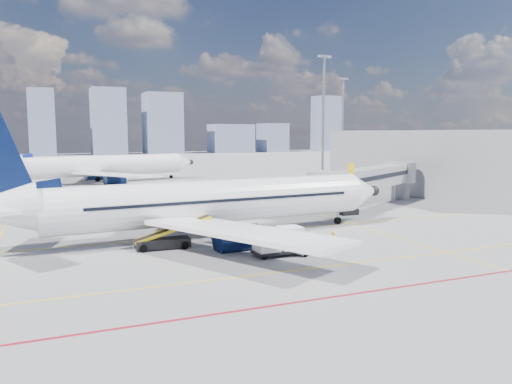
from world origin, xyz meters
TOP-DOWN VIEW (x-y plane):
  - ground at (0.00, 0.00)m, footprint 420.00×420.00m
  - apron_markings at (-0.58, -3.91)m, footprint 90.00×35.12m
  - jet_bridge at (23.51, 16.91)m, footprint 23.55×15.78m
  - terminal_block at (39.95, 26.00)m, footprint 10.00×42.00m
  - floodlight_mast_ne at (38.00, 55.00)m, footprint 3.20×0.61m
  - floodlight_mast_far at (65.00, 90.00)m, footprint 3.20×0.61m
  - distant_skyline at (-9.06, 190.00)m, footprint 258.43×15.52m
  - main_aircraft at (-2.98, 7.21)m, footprint 41.38×36.03m
  - second_aircraft at (-6.76, 63.28)m, footprint 40.33×34.70m
  - baggage_tug at (3.08, -2.32)m, footprint 2.12×1.69m
  - cargo_dolly at (0.96, -1.70)m, footprint 4.12×1.89m
  - belt_loader at (-6.82, 4.17)m, footprint 6.50×1.91m
  - ramp_worker at (5.89, -1.86)m, footprint 0.65×0.72m

SIDE VIEW (x-z plane):
  - ground at x=0.00m, z-range 0.00..0.00m
  - apron_markings at x=-0.58m, z-range 0.00..0.01m
  - baggage_tug at x=3.08m, z-range -0.03..1.28m
  - belt_loader at x=-6.82m, z-range -0.64..2.00m
  - ramp_worker at x=5.89m, z-range 0.00..1.65m
  - cargo_dolly at x=0.96m, z-range 0.11..2.35m
  - main_aircraft at x=-2.98m, z-range -2.82..9.25m
  - second_aircraft at x=-6.76m, z-range -2.73..9.17m
  - jet_bridge at x=23.51m, z-range 0.59..6.89m
  - terminal_block at x=39.95m, z-range 0.00..10.00m
  - distant_skyline at x=-9.06m, z-range -3.17..25.44m
  - floodlight_mast_ne at x=38.00m, z-range 0.86..26.31m
  - floodlight_mast_far at x=65.00m, z-range 0.86..26.31m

